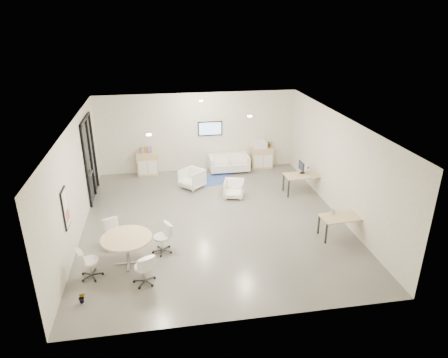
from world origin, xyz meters
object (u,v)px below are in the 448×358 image
object	(u,v)px
sideboard_left	(148,164)
sideboard_right	(262,158)
desk_rear	(303,177)
desk_front	(343,218)
loveseat	(229,164)
armchair_left	(192,178)
round_table	(127,240)
armchair_right	(234,188)

from	to	relation	value
sideboard_left	sideboard_right	xyz separation A→B (m)	(4.73, -0.00, -0.02)
sideboard_left	desk_rear	xyz separation A→B (m)	(5.55, -2.74, 0.17)
sideboard_right	desk_front	world-z (taller)	sideboard_right
loveseat	desk_rear	xyz separation A→B (m)	(2.26, -2.57, 0.31)
armchair_left	round_table	bearing A→B (deg)	-67.33
loveseat	armchair_left	distance (m)	2.18
desk_front	armchair_left	bearing A→B (deg)	128.31
loveseat	round_table	xyz separation A→B (m)	(-3.74, -6.07, 0.38)
sideboard_left	loveseat	xyz separation A→B (m)	(3.29, -0.17, -0.14)
desk_rear	round_table	world-z (taller)	round_table
sideboard_right	desk_rear	distance (m)	2.86
sideboard_left	desk_front	xyz separation A→B (m)	(5.61, -5.87, 0.14)
desk_front	round_table	xyz separation A→B (m)	(-6.07, -0.37, 0.11)
sideboard_right	loveseat	bearing A→B (deg)	-173.35
armchair_left	desk_rear	world-z (taller)	armchair_left
sideboard_left	desk_rear	distance (m)	6.19
sideboard_right	desk_front	xyz separation A→B (m)	(0.88, -5.87, 0.16)
armchair_right	round_table	bearing A→B (deg)	-117.69
armchair_left	desk_front	size ratio (longest dim) A/B	0.59
sideboard_left	loveseat	distance (m)	3.30
loveseat	armchair_right	xyz separation A→B (m)	(-0.27, -2.51, 0.02)
desk_rear	desk_front	xyz separation A→B (m)	(0.06, -3.13, -0.04)
desk_rear	sideboard_right	bearing A→B (deg)	105.18
sideboard_left	armchair_right	world-z (taller)	sideboard_left
sideboard_right	armchair_left	bearing A→B (deg)	-152.91
armchair_right	round_table	xyz separation A→B (m)	(-3.48, -3.56, 0.36)
sideboard_left	armchair_right	size ratio (longest dim) A/B	1.34
armchair_left	round_table	xyz separation A→B (m)	(-2.09, -4.66, 0.32)
armchair_right	desk_front	bearing A→B (deg)	-34.38
armchair_left	desk_rear	xyz separation A→B (m)	(3.91, -1.15, 0.24)
armchair_left	sideboard_left	bearing A→B (deg)	-177.20
round_table	sideboard_left	bearing A→B (deg)	85.84
armchair_left	loveseat	bearing A→B (deg)	87.41
sideboard_right	armchair_right	world-z (taller)	sideboard_right
sideboard_right	desk_rear	bearing A→B (deg)	-73.38
desk_rear	desk_front	size ratio (longest dim) A/B	1.03
armchair_right	round_table	size ratio (longest dim) A/B	0.54
desk_rear	desk_front	world-z (taller)	desk_rear
desk_front	desk_rear	bearing A→B (deg)	86.60
armchair_left	desk_front	bearing A→B (deg)	-0.32
armchair_left	sideboard_right	bearing A→B (deg)	73.94
armchair_left	desk_rear	bearing A→B (deg)	30.43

